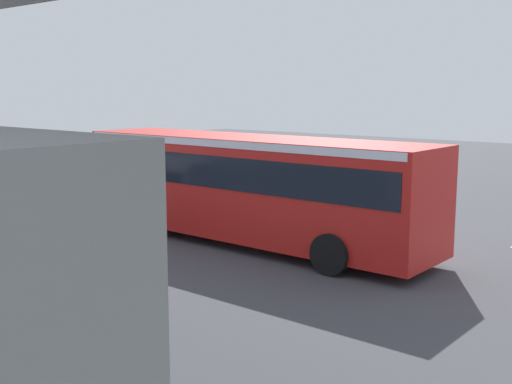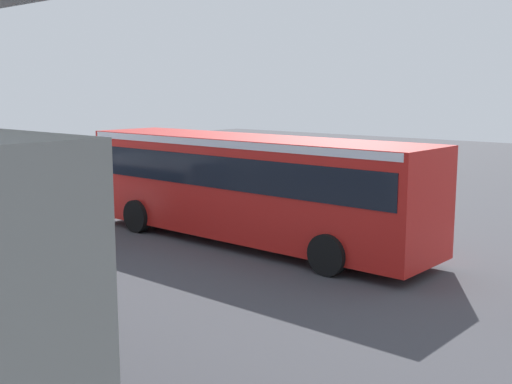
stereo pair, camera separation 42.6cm
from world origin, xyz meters
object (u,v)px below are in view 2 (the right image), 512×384
bicycle_orange (31,204)px  bicycle_blue (55,201)px  city_bus (249,180)px  parked_van (20,201)px

bicycle_orange → bicycle_blue: bearing=-96.5°
city_bus → parked_van: 7.03m
city_bus → bicycle_orange: 9.40m
city_bus → bicycle_blue: bearing=6.2°
parked_van → bicycle_blue: parked_van is taller
city_bus → bicycle_orange: size_ratio=6.52×
bicycle_orange → bicycle_blue: size_ratio=1.00×
bicycle_blue → bicycle_orange: bearing=83.5°
city_bus → bicycle_orange: (9.08, 1.90, -1.51)m
parked_van → bicycle_blue: size_ratio=2.71×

